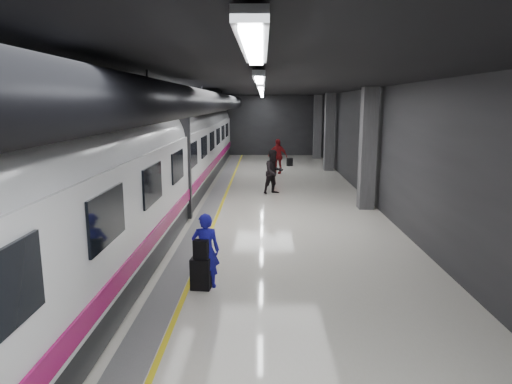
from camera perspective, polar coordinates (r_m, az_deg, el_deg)
ground at (r=15.45m, az=-1.63°, el=-3.65°), size 40.00×40.00×0.00m
platform_hall at (r=15.91m, az=-2.60°, el=9.67°), size 10.02×40.02×4.51m
train at (r=15.54m, az=-13.75°, el=3.90°), size 3.05×38.00×4.05m
traveler_main at (r=9.89m, az=-6.31°, el=-7.28°), size 0.60×0.40×1.64m
suitcase_main at (r=9.94m, az=-6.93°, el=-10.13°), size 0.44×0.31×0.68m
shoulder_bag at (r=9.74m, az=-6.90°, el=-7.15°), size 0.34×0.22×0.42m
traveler_far_a at (r=19.93m, az=2.22°, el=2.53°), size 1.18×1.11×1.94m
traveler_far_b at (r=25.83m, az=2.71°, el=4.49°), size 1.23×0.86×1.95m
suitcase_far at (r=29.03m, az=4.24°, el=3.76°), size 0.40×0.34×0.50m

